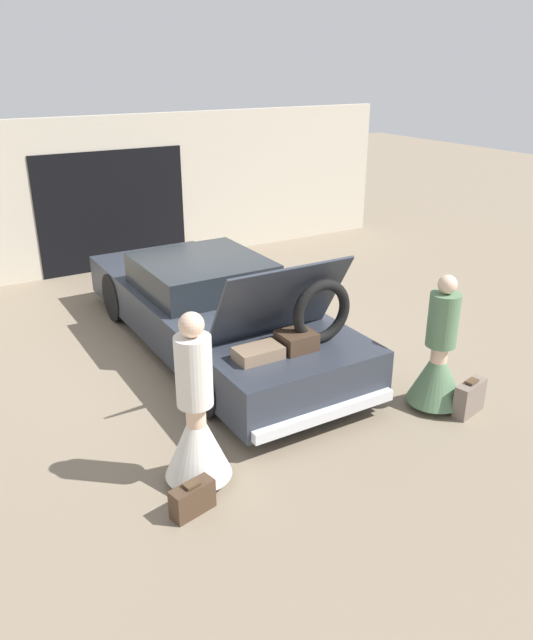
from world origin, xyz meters
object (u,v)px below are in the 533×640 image
object	(u,v)px
car	(213,309)
suitcase_beside_left_person	(192,499)
suitcase_beside_right_person	(469,398)
person_right	(438,362)
person_left	(196,425)

from	to	relation	value
car	suitcase_beside_left_person	bearing A→B (deg)	-119.38
suitcase_beside_left_person	suitcase_beside_right_person	world-z (taller)	suitcase_beside_right_person
car	suitcase_beside_left_person	xyz separation A→B (m)	(-1.70, -3.03, -0.41)
person_right	suitcase_beside_left_person	bearing A→B (deg)	107.14
car	person_right	bearing A→B (deg)	-62.14
person_right	suitcase_beside_right_person	distance (m)	0.53
car	person_right	xyz separation A→B (m)	(1.46, -2.77, 0.00)
person_left	person_right	size ratio (longest dim) A/B	1.09
car	person_left	size ratio (longest dim) A/B	3.08
person_right	suitcase_beside_right_person	size ratio (longest dim) A/B	3.40
person_right	suitcase_beside_right_person	bearing A→B (deg)	-133.61
car	suitcase_beside_right_person	xyz separation A→B (m)	(1.68, -3.09, -0.36)
person_right	suitcase_beside_left_person	world-z (taller)	person_right
person_left	suitcase_beside_right_person	xyz separation A→B (m)	(3.14, -0.44, -0.42)
car	suitcase_beside_right_person	world-z (taller)	car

